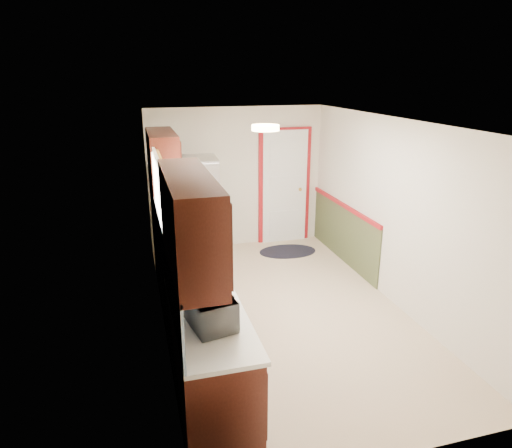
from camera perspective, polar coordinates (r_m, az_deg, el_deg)
room_shell at (r=5.54m, az=3.49°, el=0.23°), size 3.20×5.20×2.52m
kitchen_run at (r=5.16m, az=-8.69°, el=-6.01°), size 0.63×4.00×2.20m
back_wall_trim at (r=7.95m, az=5.12°, el=3.49°), size 1.12×2.30×2.08m
ceiling_fixture at (r=5.01m, az=1.18°, el=11.94°), size 0.30×0.30×0.06m
microwave at (r=3.81m, az=-5.75°, el=-10.23°), size 0.37×0.54×0.33m
refrigerator at (r=7.09m, az=-7.66°, el=1.33°), size 0.75×0.74×1.73m
rug at (r=7.86m, az=3.97°, el=-3.42°), size 1.02×0.69×0.01m
cooktop at (r=6.46m, az=-9.95°, el=0.33°), size 0.49×0.59×0.02m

